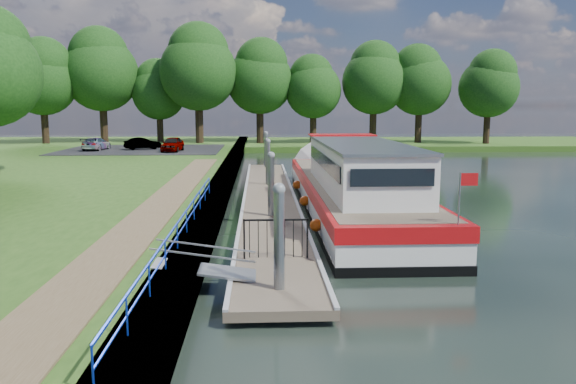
{
  "coord_description": "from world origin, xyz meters",
  "views": [
    {
      "loc": [
        -0.43,
        -13.36,
        4.71
      ],
      "look_at": [
        0.64,
        8.16,
        1.4
      ],
      "focal_mm": 35.0,
      "sensor_mm": 36.0,
      "label": 1
    }
  ],
  "objects_px": {
    "car_c": "(96,144)",
    "car_a": "(173,144)",
    "car_b": "(143,143)",
    "barge": "(348,186)",
    "pontoon": "(269,202)"
  },
  "relations": [
    {
      "from": "pontoon",
      "to": "barge",
      "type": "bearing_deg",
      "value": -17.23
    },
    {
      "from": "pontoon",
      "to": "car_b",
      "type": "bearing_deg",
      "value": 113.93
    },
    {
      "from": "car_a",
      "to": "car_b",
      "type": "xyz_separation_m",
      "value": [
        -3.03,
        2.38,
        -0.1
      ]
    },
    {
      "from": "barge",
      "to": "car_a",
      "type": "bearing_deg",
      "value": 116.19
    },
    {
      "from": "barge",
      "to": "car_b",
      "type": "relative_size",
      "value": 6.6
    },
    {
      "from": "car_a",
      "to": "barge",
      "type": "bearing_deg",
      "value": -59.81
    },
    {
      "from": "car_c",
      "to": "car_a",
      "type": "bearing_deg",
      "value": 169.95
    },
    {
      "from": "barge",
      "to": "car_c",
      "type": "height_order",
      "value": "barge"
    },
    {
      "from": "car_a",
      "to": "car_b",
      "type": "distance_m",
      "value": 3.85
    },
    {
      "from": "car_c",
      "to": "barge",
      "type": "bearing_deg",
      "value": 131.25
    },
    {
      "from": "pontoon",
      "to": "car_c",
      "type": "height_order",
      "value": "car_c"
    },
    {
      "from": "barge",
      "to": "car_b",
      "type": "distance_m",
      "value": 29.69
    },
    {
      "from": "barge",
      "to": "car_b",
      "type": "height_order",
      "value": "barge"
    },
    {
      "from": "pontoon",
      "to": "car_c",
      "type": "xyz_separation_m",
      "value": [
        -14.98,
        24.26,
        1.21
      ]
    },
    {
      "from": "pontoon",
      "to": "car_a",
      "type": "relative_size",
      "value": 8.13
    }
  ]
}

